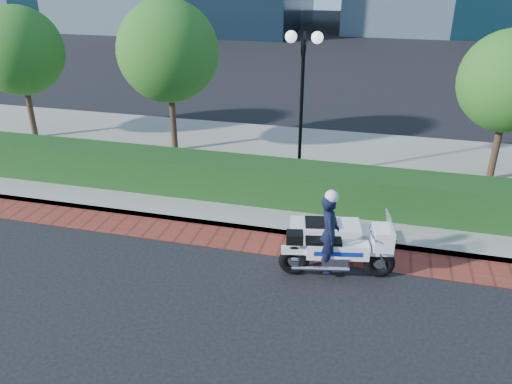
% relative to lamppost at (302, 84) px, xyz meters
% --- Properties ---
extents(ground, '(120.00, 120.00, 0.00)m').
position_rel_lamppost_xyz_m(ground, '(-1.00, -5.20, -2.96)').
color(ground, black).
rests_on(ground, ground).
extents(brick_strip, '(60.00, 1.00, 0.01)m').
position_rel_lamppost_xyz_m(brick_strip, '(-1.00, -3.70, -2.95)').
color(brick_strip, maroon).
rests_on(brick_strip, ground).
extents(sidewalk, '(60.00, 8.00, 0.15)m').
position_rel_lamppost_xyz_m(sidewalk, '(-1.00, 0.80, -2.88)').
color(sidewalk, gray).
rests_on(sidewalk, ground).
extents(hedge_main, '(18.00, 1.20, 1.00)m').
position_rel_lamppost_xyz_m(hedge_main, '(-1.00, -1.60, -2.31)').
color(hedge_main, black).
rests_on(hedge_main, sidewalk).
extents(lamppost, '(1.02, 0.70, 4.21)m').
position_rel_lamppost_xyz_m(lamppost, '(0.00, 0.00, 0.00)').
color(lamppost, black).
rests_on(lamppost, sidewalk).
extents(tree_a, '(3.00, 3.00, 4.58)m').
position_rel_lamppost_xyz_m(tree_a, '(-10.00, 1.30, 0.26)').
color(tree_a, '#332319').
rests_on(tree_a, sidewalk).
extents(tree_b, '(3.20, 3.20, 4.89)m').
position_rel_lamppost_xyz_m(tree_b, '(-4.50, 1.30, 0.48)').
color(tree_b, '#332319').
rests_on(tree_b, sidewalk).
extents(tree_c, '(2.80, 2.80, 4.30)m').
position_rel_lamppost_xyz_m(tree_c, '(5.50, 1.30, 0.09)').
color(tree_c, '#332319').
rests_on(tree_c, sidewalk).
extents(police_motorcycle, '(2.43, 1.74, 1.97)m').
position_rel_lamppost_xyz_m(police_motorcycle, '(1.44, -4.25, -2.28)').
color(police_motorcycle, black).
rests_on(police_motorcycle, ground).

